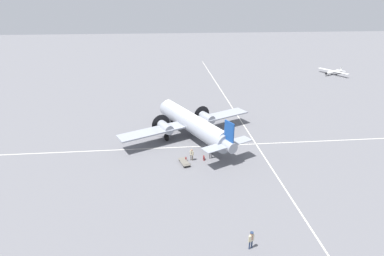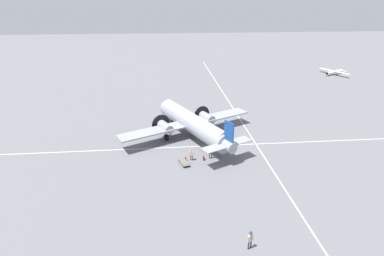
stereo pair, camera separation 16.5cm
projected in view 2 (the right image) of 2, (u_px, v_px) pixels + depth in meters
ground_plane at (192, 138)px, 46.32m from camera, size 300.00×300.00×0.00m
apron_line_eastwest at (251, 136)px, 47.09m from camera, size 120.00×0.16×0.01m
apron_line_northsouth at (194, 147)px, 43.64m from camera, size 0.16×120.00×0.01m
airliner_main at (191, 122)px, 45.64m from camera, size 18.84×21.04×5.83m
crew_foreground at (250, 239)px, 25.45m from camera, size 0.39×0.57×1.78m
passenger_boarding at (192, 153)px, 39.58m from camera, size 0.36×0.50×1.67m
ramp_agent at (211, 151)px, 39.99m from camera, size 0.30×0.63×1.86m
suitcase_near_door at (186, 159)px, 39.71m from camera, size 0.34×0.17×0.56m
suitcase_upright_spare at (204, 158)px, 39.97m from camera, size 0.51×0.15×0.59m
baggage_cart at (184, 162)px, 39.01m from camera, size 2.51×1.53×0.56m
light_aircraft_distant at (334, 72)px, 83.97m from camera, size 8.95×6.97×1.85m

